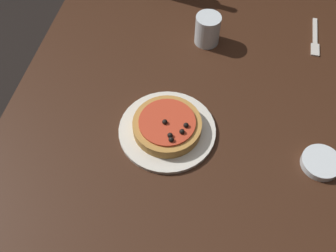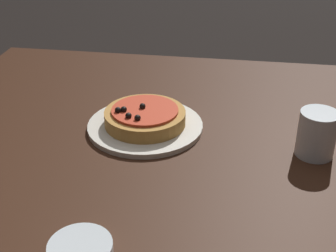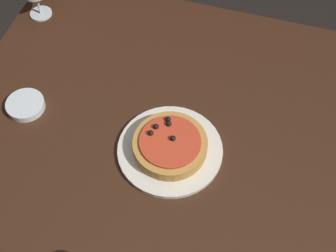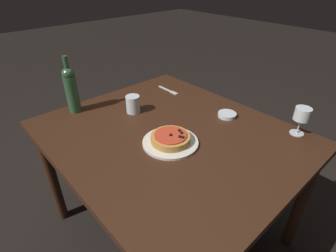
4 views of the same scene
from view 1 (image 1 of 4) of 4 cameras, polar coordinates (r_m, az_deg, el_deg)
name	(u,v)px [view 1 (image 1 of 4)]	position (r m, az deg, el deg)	size (l,w,h in m)	color
ground_plane	(185,215)	(1.77, 2.43, -12.79)	(14.00, 14.00, 0.00)	black
dining_table	(192,131)	(1.18, 3.56, -0.80)	(1.24, 1.06, 0.75)	#381E11
dinner_plate	(167,130)	(1.07, -0.12, -0.64)	(0.26, 0.26, 0.01)	silver
pizza	(167,126)	(1.05, -0.11, 0.07)	(0.19, 0.19, 0.05)	#BC843D
water_cup	(208,30)	(1.28, 5.76, 13.75)	(0.08, 0.08, 0.10)	silver
side_bowl	(321,163)	(1.09, 21.31, -4.97)	(0.10, 0.10, 0.02)	silver
fork	(315,39)	(1.39, 20.55, 11.72)	(0.18, 0.03, 0.00)	beige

